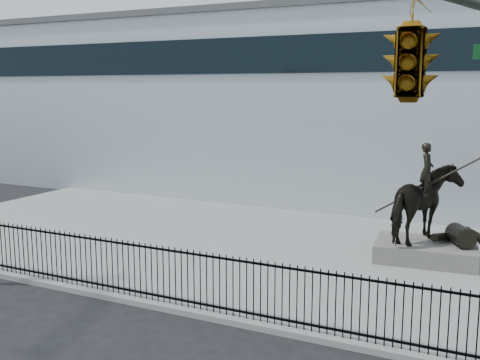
% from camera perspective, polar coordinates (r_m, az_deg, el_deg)
% --- Properties ---
extents(ground, '(120.00, 120.00, 0.00)m').
position_cam_1_polar(ground, '(13.45, -7.38, -15.21)').
color(ground, black).
rests_on(ground, ground).
extents(plaza, '(30.00, 12.00, 0.15)m').
position_cam_1_polar(plaza, '(19.27, 4.20, -7.25)').
color(plaza, gray).
rests_on(plaza, ground).
extents(building, '(44.00, 14.00, 9.00)m').
position_cam_1_polar(building, '(30.94, 13.36, 7.11)').
color(building, silver).
rests_on(building, ground).
extents(picket_fence, '(22.10, 0.10, 1.50)m').
position_cam_1_polar(picket_fence, '(14.09, -4.63, -10.04)').
color(picket_fence, black).
rests_on(picket_fence, plaza).
extents(statue_plinth, '(3.25, 2.38, 0.57)m').
position_cam_1_polar(statue_plinth, '(18.92, 18.33, -6.88)').
color(statue_plinth, '#55524E').
rests_on(statue_plinth, plaza).
extents(equestrian_statue, '(3.92, 2.61, 3.33)m').
position_cam_1_polar(equestrian_statue, '(18.57, 18.75, -2.47)').
color(equestrian_statue, black).
rests_on(equestrian_statue, statue_plinth).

